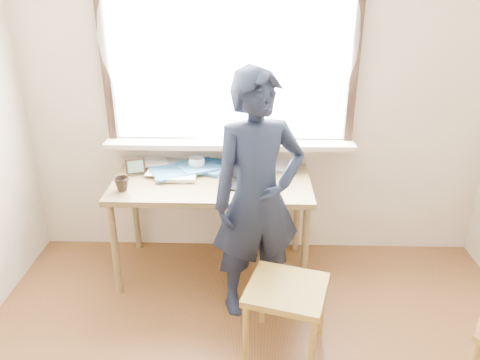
{
  "coord_description": "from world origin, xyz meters",
  "views": [
    {
      "loc": [
        -0.03,
        -1.38,
        2.11
      ],
      "look_at": [
        -0.1,
        0.95,
        1.06
      ],
      "focal_mm": 35.0,
      "sensor_mm": 36.0,
      "label": 1
    }
  ],
  "objects_px": {
    "laptop": "(246,177)",
    "work_chair": "(286,297)",
    "mug_white": "(197,164)",
    "person": "(258,198)",
    "mug_dark": "(122,184)",
    "desk": "(212,191)"
  },
  "relations": [
    {
      "from": "mug_dark",
      "to": "work_chair",
      "type": "relative_size",
      "value": 0.19
    },
    {
      "from": "desk",
      "to": "laptop",
      "type": "distance_m",
      "value": 0.28
    },
    {
      "from": "laptop",
      "to": "mug_white",
      "type": "distance_m",
      "value": 0.43
    },
    {
      "from": "laptop",
      "to": "work_chair",
      "type": "distance_m",
      "value": 0.91
    },
    {
      "from": "desk",
      "to": "laptop",
      "type": "bearing_deg",
      "value": -8.57
    },
    {
      "from": "mug_white",
      "to": "work_chair",
      "type": "bearing_deg",
      "value": -58.32
    },
    {
      "from": "laptop",
      "to": "person",
      "type": "relative_size",
      "value": 0.22
    },
    {
      "from": "desk",
      "to": "mug_dark",
      "type": "height_order",
      "value": "mug_dark"
    },
    {
      "from": "desk",
      "to": "mug_white",
      "type": "distance_m",
      "value": 0.26
    },
    {
      "from": "laptop",
      "to": "desk",
      "type": "bearing_deg",
      "value": 171.43
    },
    {
      "from": "desk",
      "to": "person",
      "type": "bearing_deg",
      "value": -50.97
    },
    {
      "from": "laptop",
      "to": "person",
      "type": "xyz_separation_m",
      "value": [
        0.08,
        -0.36,
        0.01
      ]
    },
    {
      "from": "mug_dark",
      "to": "person",
      "type": "xyz_separation_m",
      "value": [
        0.91,
        -0.22,
        0.02
      ]
    },
    {
      "from": "work_chair",
      "to": "mug_white",
      "type": "bearing_deg",
      "value": 121.68
    },
    {
      "from": "mug_dark",
      "to": "person",
      "type": "distance_m",
      "value": 0.94
    },
    {
      "from": "person",
      "to": "desk",
      "type": "bearing_deg",
      "value": 110.57
    },
    {
      "from": "laptop",
      "to": "mug_dark",
      "type": "xyz_separation_m",
      "value": [
        -0.83,
        -0.14,
        -0.0
      ]
    },
    {
      "from": "mug_dark",
      "to": "person",
      "type": "relative_size",
      "value": 0.06
    },
    {
      "from": "desk",
      "to": "work_chair",
      "type": "height_order",
      "value": "desk"
    },
    {
      "from": "laptop",
      "to": "person",
      "type": "distance_m",
      "value": 0.37
    },
    {
      "from": "desk",
      "to": "mug_dark",
      "type": "distance_m",
      "value": 0.63
    },
    {
      "from": "laptop",
      "to": "work_chair",
      "type": "bearing_deg",
      "value": -72.02
    }
  ]
}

